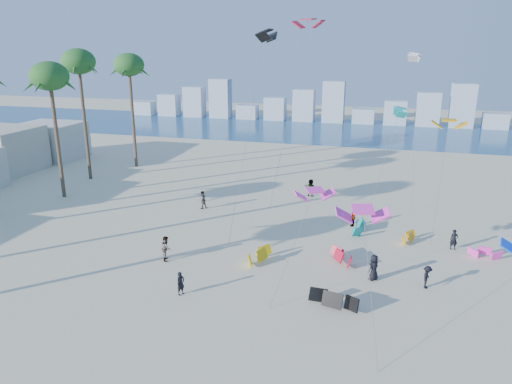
# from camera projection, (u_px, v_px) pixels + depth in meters

# --- Properties ---
(ground) EXTENTS (220.00, 220.00, 0.00)m
(ground) POSITION_uv_depth(u_px,v_px,m) (114.00, 363.00, 23.74)
(ground) COLOR beige
(ground) RESTS_ON ground
(ocean) EXTENTS (220.00, 220.00, 0.00)m
(ocean) POSITION_uv_depth(u_px,v_px,m) (319.00, 130.00, 90.03)
(ocean) COLOR navy
(ocean) RESTS_ON ground
(kitesurfer_near) EXTENTS (0.60, 0.68, 1.57)m
(kitesurfer_near) POSITION_uv_depth(u_px,v_px,m) (181.00, 283.00, 30.10)
(kitesurfer_near) COLOR black
(kitesurfer_near) RESTS_ON ground
(kitesurfer_mid) EXTENTS (1.03, 1.13, 1.87)m
(kitesurfer_mid) POSITION_uv_depth(u_px,v_px,m) (166.00, 248.00, 34.99)
(kitesurfer_mid) COLOR gray
(kitesurfer_mid) RESTS_ON ground
(kitesurfers_far) EXTENTS (23.40, 18.84, 1.87)m
(kitesurfers_far) POSITION_uv_depth(u_px,v_px,m) (324.00, 217.00, 41.45)
(kitesurfers_far) COLOR black
(kitesurfers_far) RESTS_ON ground
(grounded_kites) EXTENTS (18.26, 15.55, 1.01)m
(grounded_kites) POSITION_uv_depth(u_px,v_px,m) (351.00, 257.00, 34.71)
(grounded_kites) COLOR #B6122A
(grounded_kites) RESTS_ON ground
(flying_kites) EXTENTS (31.23, 34.94, 18.63)m
(flying_kites) POSITION_uv_depth(u_px,v_px,m) (429.00, 85.00, 37.08)
(flying_kites) COLOR #FE38C4
(flying_kites) RESTS_ON ground
(distant_skyline) EXTENTS (85.00, 3.00, 8.40)m
(distant_skyline) POSITION_uv_depth(u_px,v_px,m) (321.00, 107.00, 98.63)
(distant_skyline) COLOR #9EADBF
(distant_skyline) RESTS_ON ground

